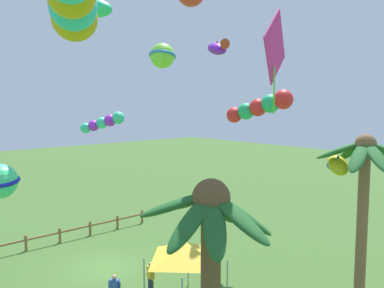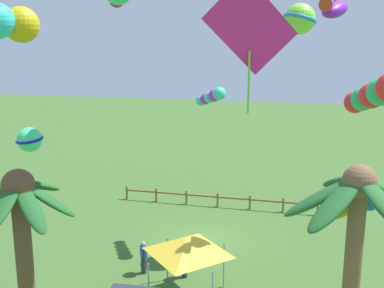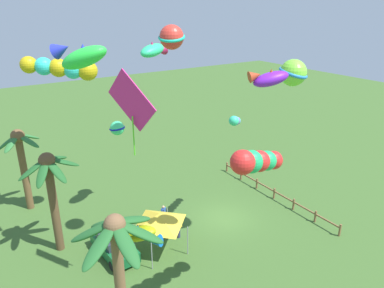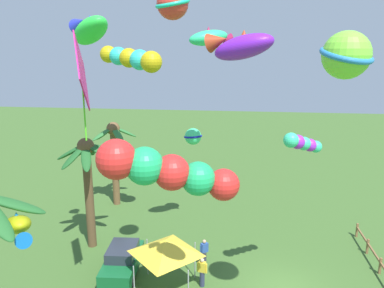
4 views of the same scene
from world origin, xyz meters
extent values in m
plane|color=#3D6028|center=(0.00, 0.00, 0.00)|extent=(120.00, 120.00, 0.00)
cylinder|color=brown|center=(9.83, 12.05, 3.08)|extent=(0.54, 0.54, 6.17)
ellipsoid|color=#2D7033|center=(10.71, 12.14, 5.89)|extent=(1.92, 0.74, 1.04)
ellipsoid|color=#2D7033|center=(10.03, 12.82, 5.73)|extent=(0.96, 1.80, 1.34)
ellipsoid|color=#2D7033|center=(9.15, 12.63, 5.90)|extent=(1.79, 1.63, 1.02)
ellipsoid|color=#2D7033|center=(9.16, 11.49, 5.86)|extent=(1.76, 1.62, 1.10)
ellipsoid|color=#2D7033|center=(10.18, 11.26, 5.86)|extent=(1.26, 1.91, 1.09)
sphere|color=brown|center=(9.83, 12.05, 6.17)|extent=(1.03, 1.03, 1.03)
ellipsoid|color=#236028|center=(-5.66, 11.14, 6.72)|extent=(2.11, 0.98, 1.34)
ellipsoid|color=#236028|center=(-5.98, 11.71, 6.74)|extent=(1.79, 1.98, 1.30)
ellipsoid|color=#236028|center=(-7.13, 11.82, 6.83)|extent=(1.65, 2.12, 1.14)
ellipsoid|color=#236028|center=(-7.60, 10.96, 6.82)|extent=(2.12, 0.65, 1.15)
ellipsoid|color=#236028|center=(-7.06, 10.13, 6.73)|extent=(1.53, 2.09, 1.32)
ellipsoid|color=#236028|center=(-6.22, 10.03, 6.84)|extent=(1.35, 2.21, 1.11)
sphere|color=brown|center=(-6.59, 10.97, 7.16)|extent=(0.89, 0.89, 0.89)
cylinder|color=brown|center=(3.18, 11.44, 3.23)|extent=(0.53, 0.53, 6.46)
ellipsoid|color=#1E5623|center=(4.00, 11.58, 6.03)|extent=(1.88, 0.87, 1.33)
ellipsoid|color=#1E5623|center=(3.69, 12.07, 5.99)|extent=(1.56, 1.73, 1.39)
ellipsoid|color=#1E5623|center=(3.10, 12.32, 6.11)|extent=(0.72, 1.93, 1.18)
ellipsoid|color=#1E5623|center=(2.51, 11.90, 5.99)|extent=(1.78, 1.48, 1.39)
ellipsoid|color=#1E5623|center=(2.43, 11.13, 5.98)|extent=(1.84, 1.19, 1.42)
ellipsoid|color=#1E5623|center=(3.04, 10.52, 6.18)|extent=(0.84, 2.01, 1.04)
ellipsoid|color=#1E5623|center=(3.79, 10.72, 6.24)|extent=(1.72, 1.87, 0.92)
sphere|color=brown|center=(3.18, 11.44, 6.46)|extent=(1.01, 1.01, 1.01)
cube|color=brown|center=(-6.25, -5.42, 0.47)|extent=(0.12, 0.12, 0.95)
cube|color=brown|center=(-4.13, -5.42, 0.47)|extent=(0.12, 0.12, 0.95)
cube|color=brown|center=(-2.01, -5.42, 0.47)|extent=(0.12, 0.12, 0.95)
cube|color=brown|center=(0.12, -5.42, 0.47)|extent=(0.12, 0.12, 0.95)
cube|color=brown|center=(2.24, -5.42, 0.47)|extent=(0.12, 0.12, 0.95)
cube|color=brown|center=(4.36, -5.42, 0.47)|extent=(0.12, 0.12, 0.95)
cube|color=brown|center=(6.48, -5.42, 0.47)|extent=(0.12, 0.12, 0.95)
cube|color=brown|center=(0.12, -5.42, 0.66)|extent=(12.84, 0.09, 0.11)
cube|color=#145B2D|center=(0.54, 8.63, 0.60)|extent=(4.01, 1.97, 0.70)
cube|color=#282D38|center=(0.69, 8.64, 1.23)|extent=(2.13, 1.63, 0.56)
cylinder|color=black|center=(-0.61, 7.77, 0.30)|extent=(0.61, 0.22, 0.60)
cylinder|color=black|center=(-0.72, 9.33, 0.30)|extent=(0.61, 0.22, 0.60)
cylinder|color=black|center=(1.80, 7.93, 0.30)|extent=(0.61, 0.22, 0.60)
cylinder|color=black|center=(1.69, 9.49, 0.30)|extent=(0.61, 0.22, 0.60)
cylinder|color=#38383D|center=(1.86, 4.24, 0.42)|extent=(0.26, 0.26, 0.84)
cube|color=#2D519E|center=(1.86, 4.24, 1.11)|extent=(0.41, 0.44, 0.54)
sphere|color=tan|center=(1.86, 4.24, 1.48)|extent=(0.21, 0.21, 0.21)
cylinder|color=#2D519E|center=(1.72, 4.42, 1.06)|extent=(0.09, 0.09, 0.52)
cylinder|color=#2D519E|center=(1.99, 4.05, 1.06)|extent=(0.09, 0.09, 0.52)
cylinder|color=#2D3351|center=(-0.11, 4.16, 0.42)|extent=(0.26, 0.26, 0.84)
cube|color=yellow|center=(-0.11, 4.16, 1.11)|extent=(0.30, 0.42, 0.54)
sphere|color=beige|center=(-0.11, 4.16, 1.48)|extent=(0.21, 0.21, 0.21)
cylinder|color=yellow|center=(-0.06, 4.39, 1.06)|extent=(0.09, 0.09, 0.52)
cylinder|color=yellow|center=(-0.15, 3.93, 1.06)|extent=(0.09, 0.09, 0.52)
cylinder|color=#9E9EA3|center=(-2.02, 4.62, 1.05)|extent=(0.06, 0.06, 2.10)
cylinder|color=#9E9EA3|center=(0.58, 4.62, 1.05)|extent=(0.06, 0.06, 2.10)
cylinder|color=#9E9EA3|center=(-2.02, 7.22, 1.05)|extent=(0.06, 0.06, 2.10)
cylinder|color=#9E9EA3|center=(0.58, 7.22, 1.05)|extent=(0.06, 0.06, 2.10)
pyramid|color=yellow|center=(-0.72, 5.92, 2.48)|extent=(2.86, 2.86, 0.75)
cube|color=#DE237F|center=(-3.36, 8.51, 11.17)|extent=(2.87, 1.11, 3.02)
cylinder|color=#5AE328|center=(-3.36, 8.51, 9.43)|extent=(0.07, 0.07, 1.98)
sphere|color=#80ED3A|center=(-4.68, -0.75, 11.76)|extent=(1.50, 1.50, 1.50)
torus|color=#2880C5|center=(-4.68, -0.75, 11.76)|extent=(2.30, 2.30, 0.60)
ellipsoid|color=purple|center=(-6.13, 2.44, 11.98)|extent=(1.55, 2.10, 1.05)
cone|color=#B73B1D|center=(-5.82, 3.20, 12.17)|extent=(0.79, 0.85, 0.69)
cone|color=#B73B1D|center=(-6.13, 2.44, 12.28)|extent=(0.47, 0.47, 0.37)
sphere|color=red|center=(-1.61, 5.28, 13.74)|extent=(1.28, 1.28, 1.28)
torus|color=#1CD6A8|center=(-1.61, 5.28, 13.74)|extent=(1.98, 1.98, 0.49)
ellipsoid|color=#2BE740|center=(0.09, 9.44, 12.81)|extent=(2.86, 2.89, 1.77)
cone|color=#2934CD|center=(0.91, 10.28, 13.20)|extent=(1.33, 1.33, 1.06)
cone|color=#2934CD|center=(0.09, 9.44, 13.23)|extent=(0.74, 0.74, 0.53)
sphere|color=red|center=(-8.03, 5.68, 9.11)|extent=(1.09, 1.09, 1.09)
sphere|color=#20BB66|center=(-7.82, 4.98, 8.88)|extent=(1.05, 1.05, 1.05)
sphere|color=red|center=(-7.60, 4.28, 8.66)|extent=(1.01, 1.01, 1.01)
sphere|color=#20BB66|center=(-7.38, 3.58, 8.44)|extent=(0.96, 0.96, 0.96)
sphere|color=red|center=(-7.16, 2.89, 8.21)|extent=(0.92, 0.92, 0.92)
sphere|color=gold|center=(5.04, 7.79, 11.29)|extent=(1.31, 1.31, 1.31)
sphere|color=#2DD2C8|center=(5.45, 8.59, 11.40)|extent=(1.25, 1.25, 1.25)
sphere|color=gold|center=(5.87, 9.40, 11.51)|extent=(1.20, 1.20, 1.20)
sphere|color=#2DD2C8|center=(6.29, 10.20, 11.61)|extent=(1.15, 1.15, 1.15)
sphere|color=gold|center=(6.71, 11.01, 11.72)|extent=(1.10, 1.10, 1.10)
sphere|color=#40E98B|center=(6.58, 5.48, 6.47)|extent=(1.10, 1.10, 1.10)
torus|color=#141CAF|center=(6.58, 5.48, 6.47)|extent=(1.71, 1.71, 0.28)
ellipsoid|color=#AEB211|center=(-6.32, 9.88, 6.15)|extent=(1.92, 1.82, 1.11)
cone|color=#0F5FB2|center=(-6.90, 9.38, 5.92)|extent=(0.87, 0.85, 0.68)
cone|color=#0F5FB2|center=(-6.32, 9.88, 6.43)|extent=(0.48, 0.48, 0.35)
sphere|color=#37DF9E|center=(-0.92, 0.23, 8.12)|extent=(0.67, 0.67, 0.67)
sphere|color=#A72AE5|center=(-0.62, -0.10, 7.99)|extent=(0.65, 0.65, 0.65)
sphere|color=#37DF9E|center=(-0.31, -0.43, 7.85)|extent=(0.62, 0.62, 0.62)
sphere|color=#A72AE5|center=(0.00, -0.76, 7.71)|extent=(0.59, 0.59, 0.59)
sphere|color=#37DF9E|center=(0.30, -1.09, 7.57)|extent=(0.57, 0.57, 0.57)
ellipsoid|color=#2EE089|center=(2.72, 4.20, 12.57)|extent=(1.89, 2.42, 1.04)
cone|color=#AF1D4E|center=(3.12, 3.34, 12.44)|extent=(0.93, 0.97, 0.75)
cone|color=#AF1D4E|center=(2.72, 4.20, 12.91)|extent=(0.56, 0.56, 0.43)
camera|label=1|loc=(10.23, 18.58, 8.89)|focal=37.07mm
camera|label=2|loc=(-5.08, 23.22, 10.73)|focal=43.47mm
camera|label=3|loc=(-18.51, 15.14, 15.35)|focal=33.88mm
camera|label=4|loc=(-17.11, 2.51, 11.84)|focal=34.82mm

